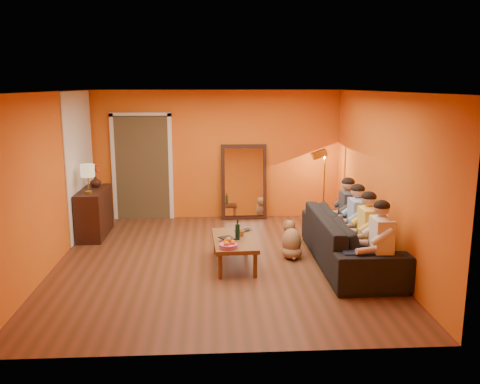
{
  "coord_description": "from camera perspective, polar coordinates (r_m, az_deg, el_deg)",
  "views": [
    {
      "loc": [
        -0.11,
        -7.5,
        2.7
      ],
      "look_at": [
        0.35,
        0.5,
        1.0
      ],
      "focal_mm": 38.0,
      "sensor_mm": 36.0,
      "label": 1
    }
  ],
  "objects": [
    {
      "name": "laptop",
      "position": [
        8.05,
        0.5,
        -4.41
      ],
      "size": [
        0.34,
        0.31,
        0.02
      ],
      "primitive_type": "imported",
      "rotation": [
        0.0,
        0.0,
        0.58
      ],
      "color": "black",
      "rests_on": "coffee_table"
    },
    {
      "name": "mirror_frame",
      "position": [
        10.34,
        0.43,
        1.16
      ],
      "size": [
        0.92,
        0.27,
        1.51
      ],
      "primitive_type": "cube",
      "rotation": [
        -0.14,
        0.0,
        0.0
      ],
      "color": "#321A10",
      "rests_on": "floor"
    },
    {
      "name": "book_upper",
      "position": [
        7.48,
        -1.98,
        -5.36
      ],
      "size": [
        0.28,
        0.3,
        0.02
      ],
      "primitive_type": "imported",
      "rotation": [
        0.0,
        0.0,
        0.54
      ],
      "color": "black",
      "rests_on": "book_mid"
    },
    {
      "name": "room_shell",
      "position": [
        8.0,
        -2.45,
        1.88
      ],
      "size": [
        5.0,
        5.5,
        2.6
      ],
      "color": "brown",
      "rests_on": "ground"
    },
    {
      "name": "fruit_bowl",
      "position": [
        7.25,
        -1.3,
        -5.7
      ],
      "size": [
        0.26,
        0.26,
        0.16
      ],
      "primitive_type": null,
      "color": "#C94791",
      "rests_on": "coffee_table"
    },
    {
      "name": "book_mid",
      "position": [
        7.51,
        -1.91,
        -5.46
      ],
      "size": [
        0.22,
        0.26,
        0.02
      ],
      "primitive_type": "imported",
      "rotation": [
        0.0,
        0.0,
        -0.27
      ],
      "color": "red",
      "rests_on": "book_lower"
    },
    {
      "name": "door_jamb_right",
      "position": [
        10.38,
        -7.78,
        2.72
      ],
      "size": [
        0.08,
        0.06,
        2.2
      ],
      "primitive_type": "cube",
      "color": "white",
      "rests_on": "wall_back"
    },
    {
      "name": "table_lamp",
      "position": [
        9.15,
        -16.7,
        1.43
      ],
      "size": [
        0.24,
        0.24,
        0.51
      ],
      "primitive_type": null,
      "color": "beige",
      "rests_on": "sideboard"
    },
    {
      "name": "mirror_glass",
      "position": [
        10.3,
        0.45,
        1.12
      ],
      "size": [
        0.78,
        0.21,
        1.35
      ],
      "primitive_type": "cube",
      "rotation": [
        -0.14,
        0.0,
        0.0
      ],
      "color": "white",
      "rests_on": "mirror_frame"
    },
    {
      "name": "floor_lamp",
      "position": [
        10.1,
        9.42,
        0.51
      ],
      "size": [
        0.31,
        0.25,
        1.44
      ],
      "primitive_type": null,
      "rotation": [
        0.0,
        0.0,
        0.05
      ],
      "color": "gold",
      "rests_on": "floor"
    },
    {
      "name": "person_far_right",
      "position": [
        8.54,
        12.03,
        -2.46
      ],
      "size": [
        0.7,
        0.44,
        1.22
      ],
      "primitive_type": null,
      "color": "#36363B",
      "rests_on": "sofa"
    },
    {
      "name": "person_mid_right",
      "position": [
        8.03,
        13.05,
        -3.43
      ],
      "size": [
        0.7,
        0.44,
        1.22
      ],
      "primitive_type": null,
      "color": "#8CA6D9",
      "rests_on": "sofa"
    },
    {
      "name": "person_far_left",
      "position": [
        7.03,
        15.54,
        -5.79
      ],
      "size": [
        0.7,
        0.44,
        1.22
      ],
      "primitive_type": null,
      "color": "silver",
      "rests_on": "sofa"
    },
    {
      "name": "person_mid_left",
      "position": [
        7.53,
        14.21,
        -4.53
      ],
      "size": [
        0.7,
        0.44,
        1.22
      ],
      "primitive_type": null,
      "color": "#ECCA4E",
      "rests_on": "sofa"
    },
    {
      "name": "dog",
      "position": [
        8.13,
        5.81,
        -5.25
      ],
      "size": [
        0.42,
        0.57,
        0.6
      ],
      "primitive_type": null,
      "rotation": [
        0.0,
        0.0,
        -0.2
      ],
      "color": "#9C6446",
      "rests_on": "floor"
    },
    {
      "name": "door_jamb_left",
      "position": [
        10.53,
        -13.98,
        2.6
      ],
      "size": [
        0.08,
        0.06,
        2.2
      ],
      "primitive_type": "cube",
      "color": "white",
      "rests_on": "wall_back"
    },
    {
      "name": "flowers",
      "position": [
        9.66,
        -15.99,
        2.55
      ],
      "size": [
        0.17,
        0.17,
        0.45
      ],
      "primitive_type": null,
      "color": "red",
      "rests_on": "vase"
    },
    {
      "name": "wine_bottle",
      "position": [
        7.61,
        -0.28,
        -4.23
      ],
      "size": [
        0.07,
        0.07,
        0.31
      ],
      "primitive_type": "cylinder",
      "color": "black",
      "rests_on": "coffee_table"
    },
    {
      "name": "white_accent",
      "position": [
        9.66,
        -17.51,
        3.08
      ],
      "size": [
        0.02,
        1.9,
        2.58
      ],
      "primitive_type": "cube",
      "color": "white",
      "rests_on": "wall_left"
    },
    {
      "name": "sofa",
      "position": [
        7.97,
        12.27,
        -5.22
      ],
      "size": [
        2.62,
        1.02,
        0.76
      ],
      "primitive_type": "imported",
      "rotation": [
        0.0,
        0.0,
        1.57
      ],
      "color": "black",
      "rests_on": "floor"
    },
    {
      "name": "doorway_recess",
      "position": [
        10.56,
        -10.82,
        2.77
      ],
      "size": [
        1.06,
        0.3,
        2.1
      ],
      "primitive_type": "cube",
      "color": "#3F2D19",
      "rests_on": "floor"
    },
    {
      "name": "book_lower",
      "position": [
        7.51,
        -1.98,
        -5.63
      ],
      "size": [
        0.18,
        0.24,
        0.02
      ],
      "primitive_type": "imported",
      "rotation": [
        0.0,
        0.0,
        0.02
      ],
      "color": "#321A10",
      "rests_on": "coffee_table"
    },
    {
      "name": "door_header",
      "position": [
        10.32,
        -11.14,
        8.53
      ],
      "size": [
        1.22,
        0.06,
        0.08
      ],
      "primitive_type": "cube",
      "color": "white",
      "rests_on": "wall_back"
    },
    {
      "name": "sideboard",
      "position": [
        9.58,
        -16.05,
        -2.25
      ],
      "size": [
        0.44,
        1.18,
        0.85
      ],
      "primitive_type": "cube",
      "color": "#321A10",
      "rests_on": "floor"
    },
    {
      "name": "tumbler",
      "position": [
        7.81,
        0.17,
        -4.65
      ],
      "size": [
        0.11,
        0.11,
        0.09
      ],
      "primitive_type": "imported",
      "rotation": [
        0.0,
        0.0,
        0.19
      ],
      "color": "#B27F3F",
      "rests_on": "coffee_table"
    },
    {
      "name": "coffee_table",
      "position": [
        7.77,
        -0.67,
        -6.72
      ],
      "size": [
        0.68,
        1.25,
        0.42
      ],
      "primitive_type": null,
      "rotation": [
        0.0,
        0.0,
        0.05
      ],
      "color": "brown",
      "rests_on": "floor"
    },
    {
      "name": "vase",
      "position": [
        9.7,
        -15.91,
        1.15
      ],
      "size": [
        0.2,
        0.2,
        0.21
      ],
      "primitive_type": "imported",
      "color": "#321A10",
      "rests_on": "sideboard"
    }
  ]
}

